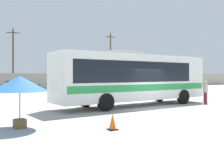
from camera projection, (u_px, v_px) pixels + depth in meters
name	position (u px, v px, depth m)	size (l,w,h in m)	color
ground_plane	(91.00, 97.00, 25.58)	(300.00, 300.00, 0.00)	#A3A099
perimeter_wall	(47.00, 81.00, 39.49)	(80.00, 0.30, 2.36)	#9E998C
coach_bus_white_green	(133.00, 77.00, 18.20)	(11.88, 3.72, 3.72)	white
attendant_by_bus_door	(205.00, 91.00, 19.53)	(0.38, 0.38, 1.69)	#99383D
vendor_umbrella_near_gate_blue	(20.00, 85.00, 10.49)	(2.22, 2.22, 2.07)	gray
parked_car_second_dark_blue	(19.00, 86.00, 32.71)	(4.73, 2.28, 1.41)	navy
parked_car_third_grey	(68.00, 85.00, 36.58)	(4.25, 2.11, 1.51)	slate
utility_pole_near	(13.00, 58.00, 39.19)	(1.80, 0.37, 9.00)	#4C3823
utility_pole_far	(110.00, 59.00, 46.71)	(1.80, 0.24, 9.47)	#4C3823
traffic_cone_on_apron	(113.00, 122.00, 10.14)	(0.36, 0.36, 0.64)	black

